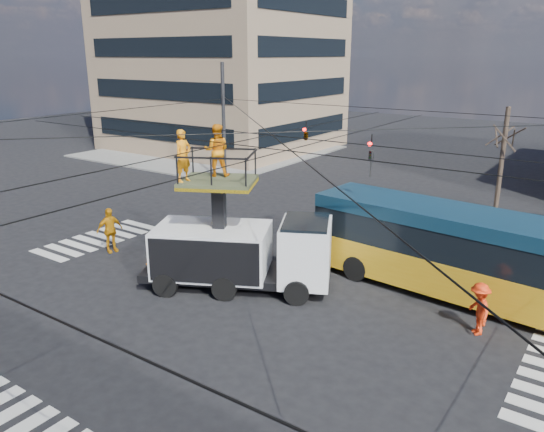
{
  "coord_description": "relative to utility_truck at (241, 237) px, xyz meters",
  "views": [
    {
      "loc": [
        10.47,
        -14.95,
        8.49
      ],
      "look_at": [
        -0.88,
        1.48,
        2.37
      ],
      "focal_mm": 35.0,
      "sensor_mm": 36.0,
      "label": 1
    }
  ],
  "objects": [
    {
      "name": "crosswalks",
      "position": [
        1.0,
        0.39,
        -2.01
      ],
      "size": [
        22.4,
        22.4,
        0.02
      ],
      "primitive_type": null,
      "color": "silver",
      "rests_on": "ground"
    },
    {
      "name": "flagger",
      "position": [
        8.28,
        1.45,
        -1.16
      ],
      "size": [
        1.17,
        1.27,
        1.72
      ],
      "primitive_type": "imported",
      "rotation": [
        0.0,
        0.0,
        -0.94
      ],
      "color": "#FF3610",
      "rests_on": "ground"
    },
    {
      "name": "tree_a",
      "position": [
        6.0,
        13.89,
        2.61
      ],
      "size": [
        2.0,
        2.0,
        6.0
      ],
      "color": "#382B21",
      "rests_on": "ground"
    },
    {
      "name": "utility_truck",
      "position": [
        0.0,
        0.0,
        0.0
      ],
      "size": [
        7.29,
        5.19,
        6.08
      ],
      "rotation": [
        0.0,
        0.0,
        0.46
      ],
      "color": "black",
      "rests_on": "ground"
    },
    {
      "name": "ground",
      "position": [
        1.0,
        0.39,
        -2.02
      ],
      "size": [
        120.0,
        120.0,
        0.0
      ],
      "primitive_type": "plane",
      "color": "black",
      "rests_on": "ground"
    },
    {
      "name": "overhead_network",
      "position": [
        0.92,
        0.79,
        2.27
      ],
      "size": [
        24.24,
        24.24,
        8.0
      ],
      "color": "#2D2D30",
      "rests_on": "ground"
    },
    {
      "name": "city_bus",
      "position": [
        7.9,
        3.76,
        -0.29
      ],
      "size": [
        13.19,
        3.86,
        3.2
      ],
      "rotation": [
        0.0,
        0.0,
        -0.1
      ],
      "color": "#C88D12",
      "rests_on": "ground"
    },
    {
      "name": "traffic_cone",
      "position": [
        -4.51,
        -0.34,
        -1.7
      ],
      "size": [
        0.36,
        0.36,
        0.64
      ],
      "primitive_type": "cone",
      "color": "orange",
      "rests_on": "ground"
    },
    {
      "name": "worker_ground",
      "position": [
        -7.1,
        -0.35,
        -1.01
      ],
      "size": [
        0.79,
        1.28,
        2.03
      ],
      "primitive_type": "imported",
      "rotation": [
        0.0,
        0.0,
        1.3
      ],
      "color": "orange",
      "rests_on": "ground"
    },
    {
      "name": "sidewalk_nw",
      "position": [
        -20.0,
        21.39,
        -1.96
      ],
      "size": [
        18.0,
        18.0,
        0.12
      ],
      "primitive_type": "cube",
      "color": "slate",
      "rests_on": "ground"
    }
  ]
}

